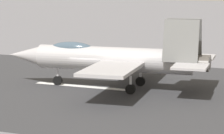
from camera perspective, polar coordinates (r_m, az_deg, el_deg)
ground_plane at (r=40.42m, az=-2.52°, el=-2.30°), size 400.00×400.00×0.00m
runway_strip at (r=40.41m, az=-2.50°, el=-2.29°), size 240.00×26.00×0.02m
fighter_jet at (r=39.46m, az=0.17°, el=1.00°), size 16.97×14.16×5.62m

